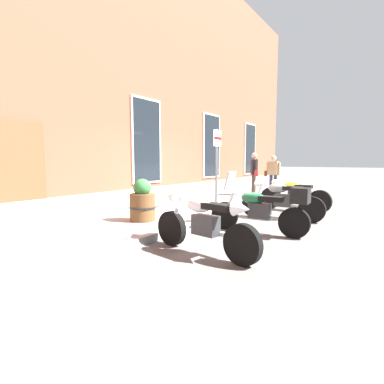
% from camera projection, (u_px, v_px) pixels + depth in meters
% --- Properties ---
extents(ground_plane, '(140.00, 140.00, 0.00)m').
position_uv_depth(ground_plane, '(222.00, 220.00, 7.61)').
color(ground_plane, '#565451').
extents(sidewalk, '(28.33, 2.63, 0.16)m').
position_uv_depth(sidewalk, '(181.00, 212.00, 8.36)').
color(sidewalk, gray).
rests_on(sidewalk, ground_plane).
extents(lane_stripe, '(28.33, 0.12, 0.01)m').
position_uv_depth(lane_stripe, '(366.00, 238.00, 5.79)').
color(lane_stripe, silver).
rests_on(lane_stripe, ground_plane).
extents(brick_pub_facade, '(22.33, 6.61, 8.77)m').
position_uv_depth(brick_pub_facade, '(78.00, 80.00, 10.51)').
color(brick_pub_facade, brown).
rests_on(brick_pub_facade, ground_plane).
extents(motorcycle_white_sport, '(0.65, 2.12, 1.05)m').
position_uv_depth(motorcycle_white_sport, '(199.00, 219.00, 4.83)').
color(motorcycle_white_sport, black).
rests_on(motorcycle_white_sport, ground_plane).
extents(motorcycle_green_touring, '(0.62, 2.11, 1.29)m').
position_uv_depth(motorcycle_green_touring, '(263.00, 208.00, 6.11)').
color(motorcycle_green_touring, black).
rests_on(motorcycle_green_touring, ground_plane).
extents(motorcycle_grey_naked, '(0.62, 2.14, 1.00)m').
position_uv_depth(motorcycle_grey_naked, '(281.00, 201.00, 7.65)').
color(motorcycle_grey_naked, black).
rests_on(motorcycle_grey_naked, ground_plane).
extents(motorcycle_yellow_naked, '(0.62, 2.17, 0.93)m').
position_uv_depth(motorcycle_yellow_naked, '(294.00, 195.00, 9.05)').
color(motorcycle_yellow_naked, black).
rests_on(motorcycle_yellow_naked, ground_plane).
extents(pedestrian_dark_jacket, '(0.57, 0.47, 1.67)m').
position_uv_depth(pedestrian_dark_jacket, '(254.00, 171.00, 11.69)').
color(pedestrian_dark_jacket, '#38332D').
rests_on(pedestrian_dark_jacket, sidewalk).
extents(pedestrian_tan_coat, '(0.22, 0.66, 1.57)m').
position_uv_depth(pedestrian_tan_coat, '(273.00, 173.00, 12.19)').
color(pedestrian_tan_coat, '#2D3351').
rests_on(pedestrian_tan_coat, sidewalk).
extents(parking_sign, '(0.36, 0.07, 2.23)m').
position_uv_depth(parking_sign, '(217.00, 157.00, 8.30)').
color(parking_sign, '#4C4C51').
rests_on(parking_sign, sidewalk).
extents(barrel_planter, '(0.60, 0.60, 0.96)m').
position_uv_depth(barrel_planter, '(142.00, 203.00, 6.71)').
color(barrel_planter, brown).
rests_on(barrel_planter, sidewalk).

